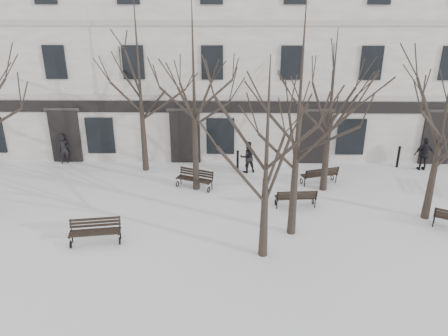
{
  "coord_description": "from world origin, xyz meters",
  "views": [
    {
      "loc": [
        -1.03,
        -14.42,
        8.82
      ],
      "look_at": [
        -1.32,
        3.0,
        1.67
      ],
      "focal_mm": 35.0,
      "sensor_mm": 36.0,
      "label": 1
    }
  ],
  "objects_px": {
    "tree_1": "(267,138)",
    "bench_1": "(296,197)",
    "bench_0": "(95,231)",
    "tree_2": "(300,97)",
    "bench_3": "(195,178)",
    "bench_4": "(320,175)",
    "tree_3": "(447,105)"
  },
  "relations": [
    {
      "from": "tree_3",
      "to": "bench_1",
      "type": "distance_m",
      "value": 6.87
    },
    {
      "from": "bench_1",
      "to": "tree_1",
      "type": "bearing_deg",
      "value": 61.19
    },
    {
      "from": "bench_1",
      "to": "bench_3",
      "type": "xyz_separation_m",
      "value": [
        -4.53,
        1.98,
        -0.0
      ]
    },
    {
      "from": "tree_1",
      "to": "bench_4",
      "type": "distance_m",
      "value": 7.99
    },
    {
      "from": "tree_2",
      "to": "bench_3",
      "type": "distance_m",
      "value": 7.59
    },
    {
      "from": "tree_1",
      "to": "bench_0",
      "type": "relative_size",
      "value": 3.62
    },
    {
      "from": "bench_0",
      "to": "bench_1",
      "type": "relative_size",
      "value": 1.07
    },
    {
      "from": "bench_0",
      "to": "bench_3",
      "type": "bearing_deg",
      "value": 47.09
    },
    {
      "from": "bench_1",
      "to": "bench_4",
      "type": "bearing_deg",
      "value": -125.43
    },
    {
      "from": "bench_0",
      "to": "bench_1",
      "type": "distance_m",
      "value": 8.41
    },
    {
      "from": "bench_0",
      "to": "bench_3",
      "type": "distance_m",
      "value": 5.99
    },
    {
      "from": "bench_0",
      "to": "tree_2",
      "type": "bearing_deg",
      "value": -2.62
    },
    {
      "from": "bench_0",
      "to": "bench_4",
      "type": "height_order",
      "value": "bench_0"
    },
    {
      "from": "tree_2",
      "to": "bench_1",
      "type": "xyz_separation_m",
      "value": [
        0.45,
        2.15,
        -4.89
      ]
    },
    {
      "from": "tree_3",
      "to": "bench_0",
      "type": "xyz_separation_m",
      "value": [
        -13.15,
        -2.15,
        -4.29
      ]
    },
    {
      "from": "tree_1",
      "to": "bench_1",
      "type": "distance_m",
      "value": 5.63
    },
    {
      "from": "bench_3",
      "to": "bench_0",
      "type": "bearing_deg",
      "value": -101.53
    },
    {
      "from": "bench_1",
      "to": "bench_3",
      "type": "bearing_deg",
      "value": -28.22
    },
    {
      "from": "tree_1",
      "to": "bench_1",
      "type": "xyz_separation_m",
      "value": [
        1.66,
        3.7,
        -3.91
      ]
    },
    {
      "from": "bench_4",
      "to": "tree_1",
      "type": "bearing_deg",
      "value": 45.61
    },
    {
      "from": "tree_2",
      "to": "bench_3",
      "type": "height_order",
      "value": "tree_2"
    },
    {
      "from": "tree_1",
      "to": "bench_3",
      "type": "xyz_separation_m",
      "value": [
        -2.87,
        5.68,
        -3.91
      ]
    },
    {
      "from": "tree_3",
      "to": "bench_0",
      "type": "distance_m",
      "value": 13.99
    },
    {
      "from": "tree_2",
      "to": "bench_3",
      "type": "xyz_separation_m",
      "value": [
        -4.08,
        4.13,
        -4.89
      ]
    },
    {
      "from": "bench_0",
      "to": "bench_1",
      "type": "xyz_separation_m",
      "value": [
        7.86,
        2.99,
        -0.03
      ]
    },
    {
      "from": "tree_3",
      "to": "bench_4",
      "type": "distance_m",
      "value": 6.64
    },
    {
      "from": "bench_3",
      "to": "bench_4",
      "type": "relative_size",
      "value": 0.98
    },
    {
      "from": "bench_0",
      "to": "tree_1",
      "type": "bearing_deg",
      "value": -15.59
    },
    {
      "from": "bench_4",
      "to": "bench_0",
      "type": "bearing_deg",
      "value": 13.08
    },
    {
      "from": "bench_4",
      "to": "tree_3",
      "type": "bearing_deg",
      "value": 120.97
    },
    {
      "from": "tree_1",
      "to": "bench_1",
      "type": "relative_size",
      "value": 3.89
    },
    {
      "from": "bench_0",
      "to": "bench_4",
      "type": "relative_size",
      "value": 1.03
    }
  ]
}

